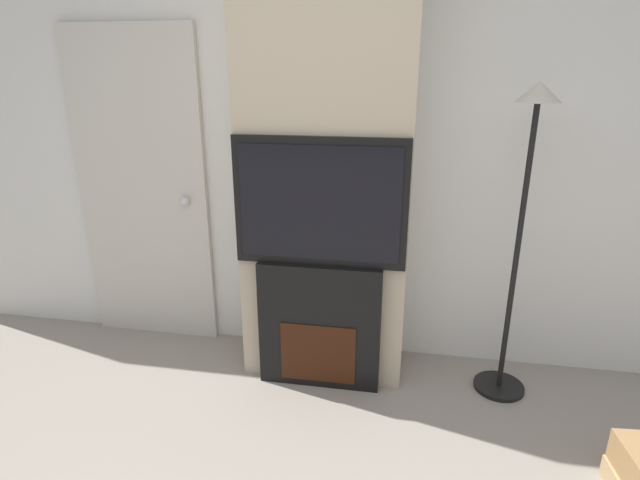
% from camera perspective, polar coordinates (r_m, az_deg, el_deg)
% --- Properties ---
extents(wall_back, '(6.00, 0.06, 2.70)m').
position_cam_1_polar(wall_back, '(3.05, 1.50, 10.77)').
color(wall_back, silver).
rests_on(wall_back, ground_plane).
extents(chimney_breast, '(0.95, 0.42, 2.70)m').
position_cam_1_polar(chimney_breast, '(2.82, 0.76, 10.09)').
color(chimney_breast, tan).
rests_on(chimney_breast, ground_plane).
extents(fireplace, '(0.70, 0.15, 0.76)m').
position_cam_1_polar(fireplace, '(2.94, -0.00, -9.68)').
color(fireplace, black).
rests_on(fireplace, ground_plane).
extents(television, '(0.94, 0.07, 0.70)m').
position_cam_1_polar(television, '(2.66, -0.01, 4.28)').
color(television, black).
rests_on(television, fireplace).
extents(floor_lamp, '(0.29, 0.29, 1.73)m').
position_cam_1_polar(floor_lamp, '(2.79, 22.25, 3.87)').
color(floor_lamp, black).
rests_on(floor_lamp, ground_plane).
extents(entry_door, '(0.88, 0.09, 2.05)m').
position_cam_1_polar(entry_door, '(3.47, -19.57, 5.22)').
color(entry_door, '#BCB7AD').
rests_on(entry_door, ground_plane).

